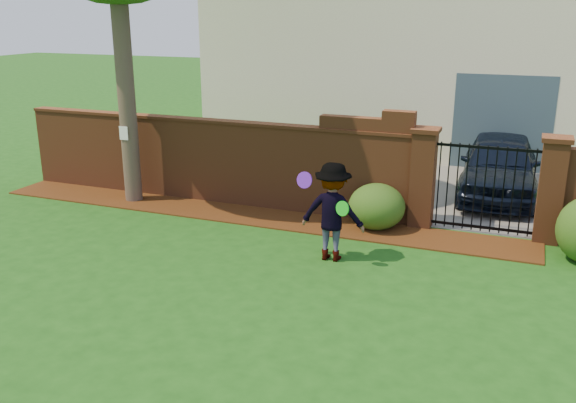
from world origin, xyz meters
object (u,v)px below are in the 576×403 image
at_px(man, 332,212).
at_px(car, 499,168).
at_px(frisbee_green, 342,208).
at_px(frisbee_purple, 305,180).

bearing_deg(man, car, -117.58).
bearing_deg(man, frisbee_green, 134.34).
distance_m(car, man, 5.14).
bearing_deg(car, frisbee_purple, -122.66).
distance_m(man, frisbee_green, 0.39).
distance_m(frisbee_purple, frisbee_green, 0.80).
relative_size(man, frisbee_green, 6.79).
xyz_separation_m(car, frisbee_green, (-2.06, -4.84, 0.30)).
bearing_deg(car, frisbee_green, -115.09).
bearing_deg(frisbee_purple, frisbee_green, -15.01).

